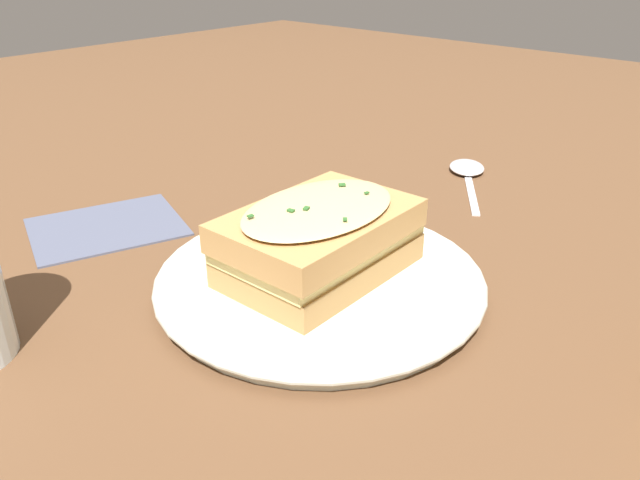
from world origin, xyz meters
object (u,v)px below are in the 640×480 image
dinner_plate (320,280)px  sandwich (321,238)px  napkin (107,226)px  spoon (467,170)px

dinner_plate → sandwich: size_ratio=1.70×
napkin → dinner_plate: bearing=102.0°
dinner_plate → napkin: bearing=-78.0°
dinner_plate → napkin: (0.05, -0.23, -0.01)m
spoon → napkin: 0.41m
dinner_plate → spoon: (-0.32, -0.05, -0.01)m
sandwich → napkin: sandwich is taller
spoon → napkin: size_ratio=1.06×
dinner_plate → sandwich: (0.00, 0.00, 0.04)m
sandwich → spoon: 0.32m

